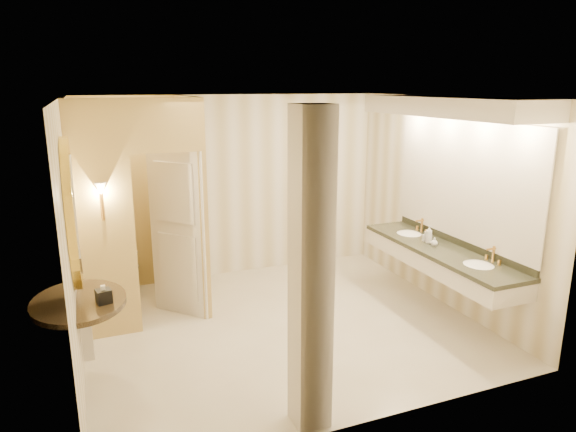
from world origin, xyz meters
The scene contains 16 objects.
floor centered at (0.00, 0.00, 0.00)m, with size 4.50×4.50×0.00m, color silver.
ceiling centered at (0.00, 0.00, 2.70)m, with size 4.50×4.50×0.00m, color white.
wall_back centered at (0.00, 2.00, 1.35)m, with size 4.50×0.02×2.70m, color #EFE4CF.
wall_front centered at (0.00, -2.00, 1.35)m, with size 4.50×0.02×2.70m, color #EFE4CF.
wall_left centered at (-2.25, 0.00, 1.35)m, with size 0.02×4.00×2.70m, color #EFE4CF.
wall_right centered at (2.25, 0.00, 1.35)m, with size 0.02×4.00×2.70m, color #EFE4CF.
toilet_closet centered at (-1.14, 0.96, 1.39)m, with size 1.50×1.55×2.70m.
wall_sconce centered at (-1.93, 0.43, 1.73)m, with size 0.14×0.14×0.42m.
vanity centered at (1.98, -0.40, 1.63)m, with size 0.75×2.67×2.09m.
console_shelf centered at (-2.21, -0.45, 1.35)m, with size 1.08×1.08×1.99m.
pillar centered at (-0.45, -1.80, 1.35)m, with size 0.29×0.29×2.70m, color silver.
tissue_box centered at (-2.01, -0.62, 0.94)m, with size 0.13×0.13×0.13m, color black.
toilet centered at (-1.67, 1.75, 0.34)m, with size 0.38×0.67×0.69m, color white.
soap_bottle_a centered at (1.93, -0.10, 0.94)m, with size 0.06×0.06×0.13m, color beige.
soap_bottle_b centered at (1.91, -0.32, 0.93)m, with size 0.09×0.09×0.11m, color silver.
soap_bottle_c centered at (1.93, -0.18, 0.99)m, with size 0.09×0.09×0.23m, color #C6B28C.
Camera 1 is at (-2.05, -5.34, 2.83)m, focal length 32.00 mm.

